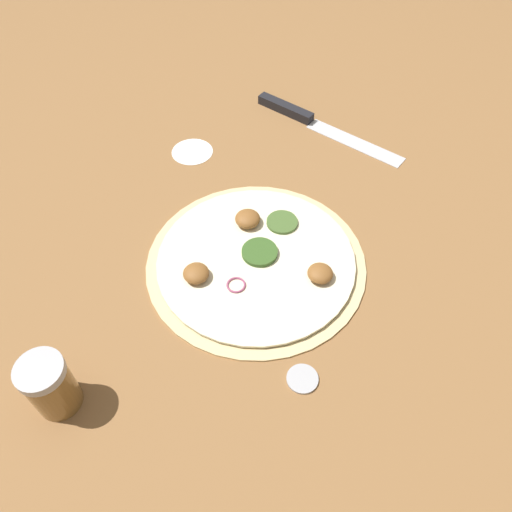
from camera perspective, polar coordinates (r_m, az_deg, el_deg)
name	(u,v)px	position (r m, az deg, el deg)	size (l,w,h in m)	color
ground_plane	(256,263)	(0.75, 0.00, -0.79)	(3.00, 3.00, 0.00)	olive
pizza	(256,260)	(0.75, 0.00, -0.42)	(0.33, 0.33, 0.03)	beige
knife	(303,117)	(1.01, 5.43, 15.53)	(0.32, 0.07, 0.02)	silver
spice_jar	(50,385)	(0.65, -22.48, -13.51)	(0.06, 0.06, 0.09)	olive
loose_cap	(303,378)	(0.65, 5.34, -13.73)	(0.04, 0.04, 0.01)	#B2B2B7
flour_patch	(192,152)	(0.94, -7.30, 11.76)	(0.08, 0.08, 0.00)	white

